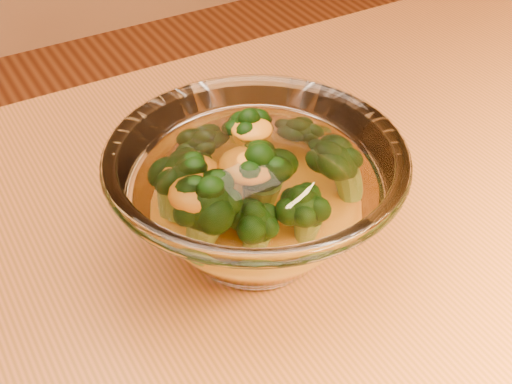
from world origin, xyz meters
TOP-DOWN VIEW (x-y plane):
  - table at (0.00, 0.00)m, footprint 1.20×0.80m
  - glass_bowl at (-0.04, 0.06)m, footprint 0.24×0.24m
  - cheese_sauce at (-0.04, 0.06)m, footprint 0.12×0.12m
  - broccoli_heap at (-0.05, 0.07)m, footprint 0.16×0.15m

SIDE VIEW (x-z plane):
  - table at x=0.00m, z-range 0.28..1.03m
  - cheese_sauce at x=-0.04m, z-range 0.77..0.80m
  - glass_bowl at x=-0.04m, z-range 0.75..0.86m
  - broccoli_heap at x=-0.05m, z-range 0.78..0.86m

